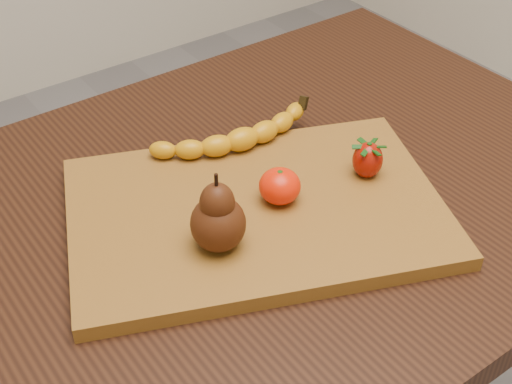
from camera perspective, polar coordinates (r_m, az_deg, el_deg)
table at (r=0.98m, az=0.33°, el=-4.70°), size 1.00×0.70×0.76m
cutting_board at (r=0.87m, az=0.00°, el=-1.55°), size 0.53×0.45×0.02m
banana at (r=0.95m, az=-1.13°, el=4.24°), size 0.21×0.08×0.03m
pear at (r=0.78m, az=-3.09°, el=-1.56°), size 0.07×0.07×0.10m
mandarin at (r=0.86m, az=1.91°, el=0.48°), size 0.07×0.07×0.04m
strawberry at (r=0.91m, az=8.93°, el=2.65°), size 0.05×0.05×0.05m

